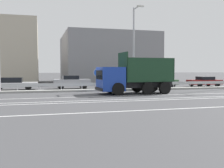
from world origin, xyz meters
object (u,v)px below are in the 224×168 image
(parked_car_7, at_px, (204,81))
(parked_car_6, at_px, (160,81))
(parked_car_5, at_px, (121,81))
(parked_car_3, at_px, (13,84))
(median_road_sign, at_px, (98,79))
(parked_car_4, at_px, (72,82))
(dump_truck, at_px, (127,79))
(street_lamp_2, at_px, (134,45))

(parked_car_7, bearing_deg, parked_car_6, 84.66)
(parked_car_5, distance_m, parked_car_6, 4.98)
(parked_car_3, xyz_separation_m, parked_car_6, (16.58, 0.09, 0.05))
(median_road_sign, relative_size, parked_car_3, 0.47)
(parked_car_4, height_order, parked_car_6, parked_car_4)
(parked_car_7, bearing_deg, median_road_sign, 102.15)
(dump_truck, height_order, parked_car_5, dump_truck)
(parked_car_4, relative_size, parked_car_7, 1.00)
(street_lamp_2, distance_m, parked_car_5, 5.03)
(parked_car_4, xyz_separation_m, parked_car_6, (10.55, -0.16, -0.03))
(median_road_sign, xyz_separation_m, street_lamp_2, (3.79, 0.03, 3.41))
(median_road_sign, relative_size, street_lamp_2, 0.27)
(street_lamp_2, height_order, parked_car_7, street_lamp_2)
(median_road_sign, relative_size, parked_car_7, 0.57)
(parked_car_3, relative_size, parked_car_6, 1.14)
(parked_car_4, bearing_deg, street_lamp_2, 58.24)
(median_road_sign, xyz_separation_m, parked_car_4, (-2.16, 3.76, -0.48))
(dump_truck, relative_size, street_lamp_2, 0.80)
(street_lamp_2, bearing_deg, parked_car_5, 96.50)
(median_road_sign, height_order, parked_car_4, median_road_sign)
(dump_truck, distance_m, parked_car_7, 14.01)
(street_lamp_2, bearing_deg, parked_car_6, 37.74)
(dump_truck, height_order, parked_car_3, dump_truck)
(median_road_sign, bearing_deg, parked_car_4, 119.86)
(parked_car_3, distance_m, parked_car_4, 6.03)
(parked_car_5, bearing_deg, parked_car_3, -88.35)
(dump_truck, xyz_separation_m, parked_car_4, (-3.99, 7.29, -0.50))
(parked_car_4, distance_m, parked_car_5, 5.60)
(street_lamp_2, xyz_separation_m, parked_car_5, (-0.37, 3.24, -3.84))
(median_road_sign, distance_m, parked_car_7, 14.53)
(parked_car_5, bearing_deg, dump_truck, -10.33)
(street_lamp_2, height_order, parked_car_3, street_lamp_2)
(dump_truck, xyz_separation_m, median_road_sign, (-1.84, 3.54, -0.02))
(parked_car_4, xyz_separation_m, parked_car_5, (5.58, -0.49, 0.05))
(street_lamp_2, bearing_deg, parked_car_7, 16.18)
(parked_car_3, bearing_deg, dump_truck, 55.73)
(dump_truck, distance_m, parked_car_4, 8.33)
(parked_car_3, bearing_deg, street_lamp_2, 74.64)
(parked_car_6, bearing_deg, parked_car_3, -92.03)
(median_road_sign, bearing_deg, parked_car_3, 156.84)
(dump_truck, xyz_separation_m, parked_car_3, (-10.02, 7.04, -0.58))
(parked_car_7, bearing_deg, parked_car_3, 88.87)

